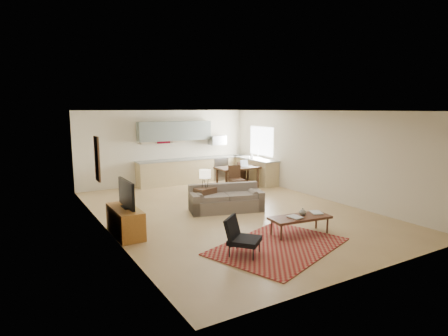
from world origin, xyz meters
TOP-DOWN VIEW (x-y plane):
  - room at (0.00, 0.00)m, footprint 9.00×9.00m
  - kitchen_counter_back at (0.90, 4.18)m, footprint 4.26×0.64m
  - kitchen_counter_right at (2.93, 3.00)m, footprint 0.64×2.26m
  - kitchen_range at (2.00, 4.18)m, footprint 0.62×0.62m
  - kitchen_microwave at (2.00, 4.20)m, footprint 0.62×0.40m
  - upper_cabinets at (0.30, 4.33)m, footprint 2.80×0.34m
  - window_right at (3.23, 3.00)m, footprint 0.02×1.40m
  - wall_art_left at (-3.21, 0.90)m, footprint 0.06×0.42m
  - triptych at (-0.10, 4.47)m, footprint 1.70×0.04m
  - rug at (-0.53, -2.75)m, footprint 3.17×2.66m
  - sofa at (-0.06, 0.09)m, footprint 2.20×1.41m
  - coffee_table at (0.35, -2.40)m, footprint 1.43×0.70m
  - book_a at (0.07, -2.43)m, footprint 0.28×0.35m
  - book_b at (0.74, -2.34)m, footprint 0.48×0.50m
  - vase at (0.46, -2.36)m, footprint 0.25×0.25m
  - armchair at (-1.36, -2.78)m, footprint 0.90×0.90m
  - tv_credenza at (-2.97, -0.46)m, footprint 0.51×1.33m
  - tv at (-2.92, -0.46)m, footprint 0.10×1.02m
  - console_table at (-0.54, 0.40)m, footprint 0.62×0.49m
  - table_lamp at (-0.54, 0.40)m, footprint 0.37×0.37m
  - dining_table at (1.81, 2.44)m, footprint 1.48×0.85m
  - dining_chair_near at (1.37, 1.80)m, footprint 0.50×0.52m
  - dining_chair_far at (2.26, 3.08)m, footprint 0.46×0.48m
  - laptop at (2.11, 2.34)m, footprint 0.34×0.28m
  - soap_bottle at (2.83, 3.04)m, footprint 0.12×0.12m

SIDE VIEW (x-z plane):
  - rug at x=-0.53m, z-range 0.00..0.02m
  - coffee_table at x=0.35m, z-range 0.00..0.42m
  - tv_credenza at x=-2.97m, z-range 0.00..0.61m
  - console_table at x=-0.54m, z-range 0.00..0.64m
  - sofa at x=-0.06m, z-range 0.00..0.71m
  - armchair at x=-1.36m, z-range 0.00..0.73m
  - dining_table at x=1.81m, z-range 0.00..0.75m
  - dining_chair_far at x=2.26m, z-range 0.00..0.85m
  - book_b at x=0.74m, z-range 0.41..0.44m
  - book_a at x=0.07m, z-range 0.41..0.44m
  - kitchen_range at x=2.00m, z-range 0.00..0.90m
  - dining_chair_near at x=1.37m, z-range 0.00..0.91m
  - kitchen_counter_back at x=0.90m, z-range 0.00..0.92m
  - kitchen_counter_right at x=2.93m, z-range 0.00..0.92m
  - vase at x=0.46m, z-range 0.41..0.58m
  - laptop at x=2.11m, z-range 0.75..0.99m
  - table_lamp at x=-0.54m, z-range 0.64..1.15m
  - tv at x=-2.92m, z-range 0.61..1.22m
  - soap_bottle at x=2.83m, z-range 0.92..1.11m
  - room at x=0.00m, z-range -3.15..5.85m
  - kitchen_microwave at x=2.00m, z-range 1.38..1.73m
  - window_right at x=3.23m, z-range 1.02..2.08m
  - wall_art_left at x=-3.21m, z-range 1.00..2.10m
  - triptych at x=-0.10m, z-range 1.50..2.00m
  - upper_cabinets at x=0.30m, z-range 1.60..2.30m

